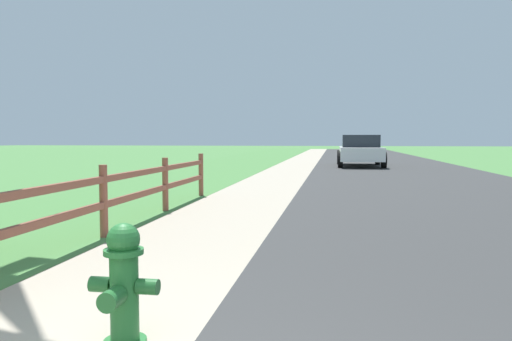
# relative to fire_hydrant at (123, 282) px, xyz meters

# --- Properties ---
(ground_plane) EXTENTS (120.00, 120.00, 0.00)m
(ground_plane) POSITION_rel_fire_hydrant_xyz_m (0.44, 23.36, -0.41)
(ground_plane) COLOR #4B8241
(road_asphalt) EXTENTS (7.00, 66.00, 0.01)m
(road_asphalt) POSITION_rel_fire_hydrant_xyz_m (3.94, 25.36, -0.41)
(road_asphalt) COLOR #363636
(road_asphalt) RESTS_ON ground
(curb_concrete) EXTENTS (6.00, 66.00, 0.01)m
(curb_concrete) POSITION_rel_fire_hydrant_xyz_m (-2.56, 25.36, -0.41)
(curb_concrete) COLOR #B3A48E
(curb_concrete) RESTS_ON ground
(grass_verge) EXTENTS (5.00, 66.00, 0.00)m
(grass_verge) POSITION_rel_fire_hydrant_xyz_m (-4.06, 25.36, -0.41)
(grass_verge) COLOR #4B8241
(grass_verge) RESTS_ON ground
(fire_hydrant) EXTENTS (0.46, 0.40, 0.80)m
(fire_hydrant) POSITION_rel_fire_hydrant_xyz_m (0.00, 0.00, 0.00)
(fire_hydrant) COLOR #287233
(fire_hydrant) RESTS_ON ground
(rail_fence) EXTENTS (0.11, 9.87, 0.99)m
(rail_fence) POSITION_rel_fire_hydrant_xyz_m (-1.73, 3.21, 0.16)
(rail_fence) COLOR brown
(rail_fence) RESTS_ON ground
(parked_suv_white) EXTENTS (2.17, 4.87, 1.50)m
(parked_suv_white) POSITION_rel_fire_hydrant_xyz_m (2.58, 21.11, 0.35)
(parked_suv_white) COLOR white
(parked_suv_white) RESTS_ON ground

